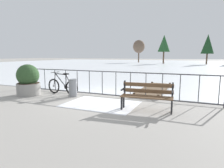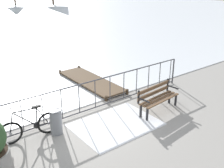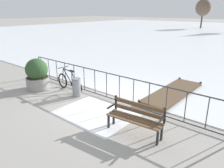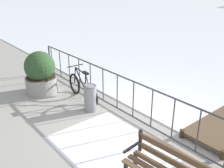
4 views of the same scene
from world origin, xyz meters
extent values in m
plane|color=#9E9991|center=(0.00, 0.00, 0.00)|extent=(160.00, 160.00, 0.00)
cube|color=white|center=(0.00, 28.40, 0.01)|extent=(80.00, 56.00, 0.03)
cube|color=white|center=(0.54, -1.20, 0.00)|extent=(2.51, 1.88, 0.01)
cylinder|color=#38383D|center=(0.00, 0.00, 1.05)|extent=(9.00, 0.04, 0.04)
cylinder|color=#38383D|center=(0.00, 0.00, 0.08)|extent=(9.00, 0.04, 0.04)
cylinder|color=#38383D|center=(-4.50, 0.00, 0.53)|extent=(0.06, 0.06, 1.05)
cylinder|color=#38383D|center=(-4.32, 0.00, 0.57)|extent=(0.03, 0.03, 0.97)
cylinder|color=#38383D|center=(-3.70, 0.00, 0.57)|extent=(0.03, 0.03, 0.97)
cylinder|color=#38383D|center=(-3.09, 0.00, 0.57)|extent=(0.03, 0.03, 0.97)
cylinder|color=#38383D|center=(-2.47, 0.00, 0.57)|extent=(0.03, 0.03, 0.97)
cylinder|color=#38383D|center=(-1.85, 0.00, 0.57)|extent=(0.03, 0.03, 0.97)
cylinder|color=#38383D|center=(-1.23, 0.00, 0.57)|extent=(0.03, 0.03, 0.97)
cylinder|color=#38383D|center=(-0.62, 0.00, 0.57)|extent=(0.03, 0.03, 0.97)
cylinder|color=#38383D|center=(0.00, 0.00, 0.57)|extent=(0.03, 0.03, 0.97)
cylinder|color=#38383D|center=(0.62, 0.00, 0.57)|extent=(0.03, 0.03, 0.97)
cylinder|color=#38383D|center=(1.23, 0.00, 0.57)|extent=(0.03, 0.03, 0.97)
cylinder|color=#38383D|center=(1.85, 0.00, 0.57)|extent=(0.03, 0.03, 0.97)
cylinder|color=#38383D|center=(2.47, 0.00, 0.57)|extent=(0.03, 0.03, 0.97)
cylinder|color=#38383D|center=(3.09, 0.00, 0.57)|extent=(0.03, 0.03, 0.97)
cylinder|color=#38383D|center=(3.70, 0.00, 0.57)|extent=(0.03, 0.03, 0.97)
cylinder|color=#38383D|center=(4.32, 0.00, 0.57)|extent=(0.03, 0.03, 0.97)
torus|color=black|center=(-1.26, -0.40, 0.33)|extent=(0.66, 0.12, 0.66)
cylinder|color=gray|center=(-1.26, -0.40, 0.33)|extent=(0.08, 0.07, 0.08)
torus|color=black|center=(-2.30, -0.30, 0.33)|extent=(0.66, 0.12, 0.66)
cylinder|color=gray|center=(-2.30, -0.30, 0.33)|extent=(0.08, 0.07, 0.08)
cylinder|color=black|center=(-1.57, -0.37, 0.62)|extent=(0.08, 0.04, 0.53)
cylinder|color=black|center=(-1.89, -0.34, 0.63)|extent=(0.61, 0.09, 0.59)
cylinder|color=black|center=(-1.86, -0.34, 0.90)|extent=(0.63, 0.10, 0.07)
cylinder|color=black|center=(-1.43, -0.38, 0.34)|extent=(0.34, 0.06, 0.05)
cylinder|color=black|center=(-1.40, -0.38, 0.61)|extent=(0.32, 0.06, 0.56)
cylinder|color=black|center=(-2.24, -0.30, 0.62)|extent=(0.16, 0.05, 0.59)
cube|color=black|center=(-1.55, -0.37, 0.92)|extent=(0.25, 0.12, 0.05)
cylinder|color=black|center=(-2.18, -0.31, 0.96)|extent=(0.08, 0.52, 0.03)
cylinder|color=black|center=(-1.59, -0.36, 0.35)|extent=(0.18, 0.04, 0.18)
cube|color=brown|center=(2.20, -1.23, 0.44)|extent=(1.60, 0.25, 0.04)
cube|color=brown|center=(2.21, -1.39, 0.44)|extent=(1.60, 0.25, 0.04)
cube|color=brown|center=(2.23, -1.54, 0.44)|extent=(1.60, 0.25, 0.04)
cube|color=brown|center=(2.19, -1.14, 0.58)|extent=(1.60, 0.20, 0.12)
cube|color=brown|center=(2.19, -1.14, 0.78)|extent=(1.60, 0.20, 0.12)
cube|color=black|center=(2.98, -1.45, 0.22)|extent=(0.06, 0.06, 0.44)
cube|color=black|center=(2.96, -1.18, 0.22)|extent=(0.06, 0.06, 0.44)
cube|color=black|center=(2.95, -1.07, 0.67)|extent=(0.05, 0.05, 0.45)
cube|color=black|center=(2.97, -1.32, 0.64)|extent=(0.08, 0.40, 0.04)
cube|color=black|center=(1.47, -1.59, 0.22)|extent=(0.06, 0.06, 0.44)
cube|color=black|center=(1.45, -1.33, 0.22)|extent=(0.06, 0.06, 0.44)
cube|color=black|center=(1.43, -1.21, 0.67)|extent=(0.05, 0.05, 0.45)
cube|color=black|center=(1.46, -1.46, 0.64)|extent=(0.08, 0.40, 0.04)
cylinder|color=gray|center=(-3.05, -1.04, 0.26)|extent=(0.98, 0.98, 0.51)
cylinder|color=#38281E|center=(-3.05, -1.04, 0.52)|extent=(0.90, 0.90, 0.02)
sphere|color=#2D4C28|center=(-3.05, -1.04, 0.86)|extent=(0.94, 0.94, 0.94)
cylinder|color=gray|center=(-1.10, -0.54, 0.36)|extent=(0.34, 0.34, 0.72)
torus|color=#494A4E|center=(-1.10, -0.54, 0.72)|extent=(0.35, 0.35, 0.02)
cube|color=brown|center=(1.79, 2.06, 0.12)|extent=(1.10, 3.53, 0.06)
cylinder|color=#3C2E20|center=(1.29, 0.30, 0.10)|extent=(0.10, 0.10, 0.20)
cylinder|color=#3C2E20|center=(2.28, 0.30, 0.10)|extent=(0.10, 0.10, 0.20)
cylinder|color=#3C2E20|center=(1.29, 3.83, 0.10)|extent=(0.10, 0.10, 0.20)
cylinder|color=#3C2E20|center=(2.28, 3.83, 0.10)|extent=(0.10, 0.10, 0.20)
cylinder|color=brown|center=(5.21, 32.19, 1.63)|extent=(0.27, 0.27, 3.25)
cone|color=#193D1E|center=(5.21, 32.19, 3.67)|extent=(2.21, 2.21, 3.43)
cylinder|color=brown|center=(-2.43, 31.83, 1.95)|extent=(0.29, 0.29, 3.90)
cone|color=#235128|center=(-2.43, 31.83, 3.94)|extent=(2.33, 2.33, 3.21)
cylinder|color=brown|center=(-8.66, 36.17, 1.41)|extent=(0.27, 0.27, 2.82)
ellipsoid|color=brown|center=(-8.66, 36.17, 3.61)|extent=(2.63, 2.63, 2.90)
camera|label=1|loc=(3.58, -7.20, 1.73)|focal=31.10mm
camera|label=2|loc=(-3.93, -6.80, 4.24)|focal=43.49mm
camera|label=3|loc=(5.14, -5.83, 3.29)|focal=34.78mm
camera|label=4|loc=(4.10, -4.08, 3.39)|focal=41.19mm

